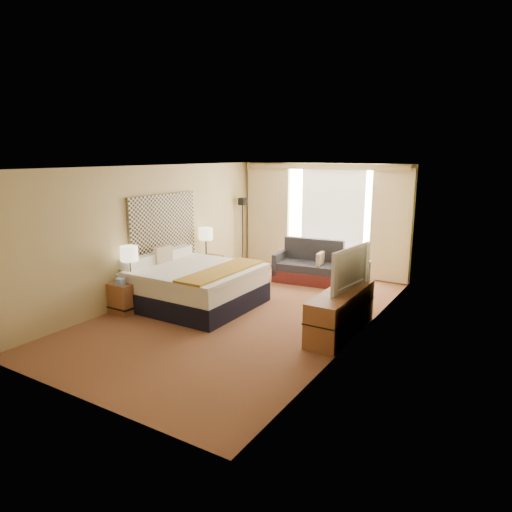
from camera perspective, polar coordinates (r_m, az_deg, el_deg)
The scene contains 21 objects.
floor at distance 8.32m, azimuth -1.46°, elevation -7.09°, with size 4.20×7.00×0.02m, color maroon.
ceiling at distance 7.84m, azimuth -1.56°, elevation 11.10°, with size 4.20×7.00×0.02m, color silver.
wall_back at distance 11.04m, azimuth 8.41°, elevation 4.66°, with size 4.20×0.02×2.60m, color tan.
wall_front at distance 5.46m, azimuth -21.88°, elevation -4.36°, with size 4.20×0.02×2.60m, color tan.
wall_left at distance 9.27m, azimuth -12.50°, elevation 2.97°, with size 0.02×7.00×2.60m, color tan.
wall_right at distance 7.09m, azimuth 12.92°, elevation 0.01°, with size 0.02×7.00×2.60m, color tan.
headboard at distance 9.39m, azimuth -11.48°, elevation 3.01°, with size 0.06×1.85×1.50m, color black.
nightstand_left at distance 8.63m, azimuth -15.88°, elevation -4.94°, with size 0.45×0.52×0.55m, color #955C36.
nightstand_right at distance 10.41m, azimuth -5.81°, elevation -1.51°, with size 0.45×0.52×0.55m, color #955C36.
media_dresser at distance 7.43m, azimuth 10.57°, elevation -6.92°, with size 0.50×1.80×0.70m, color #955C36.
window at distance 10.92m, azimuth 9.56°, elevation 4.63°, with size 2.30×0.02×2.30m, color white.
curtains at distance 10.93m, azimuth 8.18°, elevation 5.15°, with size 4.12×0.19×2.56m.
bed at distance 8.71m, azimuth -7.77°, elevation -3.61°, with size 2.19×2.00×1.06m.
loveseat at distance 10.30m, azimuth 6.75°, elevation -1.50°, with size 1.57×0.97×0.93m.
floor_lamp at distance 11.39m, azimuth -1.69°, elevation 4.72°, with size 0.22×0.22×1.75m.
desk_chair at distance 8.28m, azimuth 12.81°, elevation -4.39°, with size 0.47×0.47×0.96m.
lamp_left at distance 8.45m, azimuth -15.57°, elevation 0.20°, with size 0.31×0.31×0.66m.
lamp_right at distance 10.25m, azimuth -6.30°, elevation 2.71°, with size 0.31×0.31×0.65m.
tissue_box at distance 8.39m, azimuth -16.63°, elevation -3.10°, with size 0.13×0.13×0.12m, color #829EC9.
telephone at distance 10.15m, azimuth -5.84°, elevation -0.09°, with size 0.18×0.14×0.07m, color black.
television at distance 7.44m, azimuth 11.00°, elevation -1.36°, with size 1.18×0.15×0.68m, color black.
Camera 1 is at (4.25, -6.58, 2.81)m, focal length 32.00 mm.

